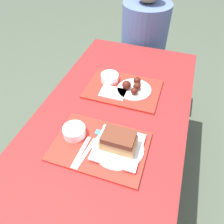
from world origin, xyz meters
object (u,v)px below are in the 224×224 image
at_px(bowl_coleslaw_near, 74,131).
at_px(person_seated_across, 145,32).
at_px(tray_far, 124,89).
at_px(wings_plate_far, 133,87).
at_px(brisket_sandwich_plate, 118,144).
at_px(tray_near, 100,146).
at_px(bowl_coleslaw_far, 110,77).

relative_size(bowl_coleslaw_near, person_seated_across, 0.15).
relative_size(tray_far, bowl_coleslaw_near, 4.02).
bearing_deg(wings_plate_far, bowl_coleslaw_near, -113.36).
distance_m(brisket_sandwich_plate, person_seated_across, 1.17).
bearing_deg(tray_near, bowl_coleslaw_near, 170.96).
bearing_deg(tray_far, brisket_sandwich_plate, -76.78).
relative_size(bowl_coleslaw_near, wings_plate_far, 0.54).
distance_m(tray_far, bowl_coleslaw_near, 0.42).
xyz_separation_m(brisket_sandwich_plate, wings_plate_far, (-0.04, 0.41, -0.02)).
distance_m(brisket_sandwich_plate, wings_plate_far, 0.42).
bearing_deg(tray_far, tray_near, -88.10).
bearing_deg(bowl_coleslaw_near, bowl_coleslaw_far, 87.38).
xyz_separation_m(tray_far, brisket_sandwich_plate, (0.10, -0.41, 0.04)).
bearing_deg(wings_plate_far, brisket_sandwich_plate, -84.39).
relative_size(bowl_coleslaw_near, bowl_coleslaw_far, 1.00).
distance_m(tray_near, tray_far, 0.42).
bearing_deg(bowl_coleslaw_far, tray_far, -22.91).
distance_m(tray_far, person_seated_across, 0.76).
bearing_deg(bowl_coleslaw_far, person_seated_across, 85.51).
relative_size(tray_near, person_seated_across, 0.61).
relative_size(tray_far, person_seated_across, 0.61).
relative_size(tray_near, bowl_coleslaw_far, 4.02).
relative_size(tray_near, tray_far, 1.00).
bearing_deg(brisket_sandwich_plate, bowl_coleslaw_far, 113.36).
xyz_separation_m(tray_far, wings_plate_far, (0.06, 0.00, 0.02)).
distance_m(bowl_coleslaw_far, person_seated_across, 0.72).
xyz_separation_m(bowl_coleslaw_near, brisket_sandwich_plate, (0.22, -0.01, 0.01)).
xyz_separation_m(wings_plate_far, person_seated_across, (-0.10, 0.75, -0.02)).
bearing_deg(brisket_sandwich_plate, bowl_coleslaw_near, 177.32).
bearing_deg(tray_near, brisket_sandwich_plate, 7.65).
relative_size(tray_far, brisket_sandwich_plate, 1.85).
relative_size(tray_near, wings_plate_far, 2.15).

